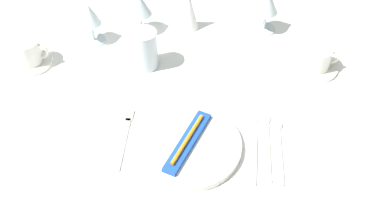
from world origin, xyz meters
TOP-DOWN VIEW (x-y plane):
  - dining_table at (0.00, 0.00)m, footprint 1.80×1.11m
  - dinner_plate at (-0.01, -0.25)m, footprint 0.27×0.27m
  - toothbrush_package at (-0.01, -0.25)m, footprint 0.11×0.21m
  - fork_outer at (-0.17, -0.22)m, footprint 0.02×0.20m
  - dinner_knife at (0.16, -0.24)m, footprint 0.02×0.23m
  - spoon_soup at (0.19, -0.19)m, footprint 0.03×0.23m
  - spoon_dessert at (0.22, -0.21)m, footprint 0.03×0.21m
  - saucer_left at (-0.50, 0.03)m, footprint 0.13×0.13m
  - coffee_cup_left at (-0.50, 0.03)m, footprint 0.10×0.08m
  - saucer_right at (0.33, 0.09)m, footprint 0.13×0.13m
  - coffee_cup_right at (0.33, 0.09)m, footprint 0.10×0.08m
  - wine_glass_centre at (-0.34, 0.15)m, footprint 0.07×0.07m
  - wine_glass_left at (-0.20, 0.21)m, footprint 0.07×0.07m
  - wine_glass_right at (0.18, 0.25)m, footprint 0.07×0.07m
  - drink_tumbler at (-0.16, 0.05)m, footprint 0.07×0.07m
  - napkin_folded at (-0.05, 0.24)m, footprint 0.06×0.06m

SIDE VIEW (x-z plane):
  - dining_table at x=0.00m, z-range 0.29..1.03m
  - fork_outer at x=-0.17m, z-range 0.74..0.74m
  - dinner_knife at x=0.16m, z-range 0.74..0.74m
  - spoon_soup at x=0.19m, z-range 0.74..0.75m
  - spoon_dessert at x=0.22m, z-range 0.74..0.75m
  - saucer_left at x=-0.50m, z-range 0.74..0.75m
  - saucer_right at x=0.33m, z-range 0.74..0.75m
  - dinner_plate at x=-0.01m, z-range 0.74..0.76m
  - toothbrush_package at x=-0.01m, z-range 0.75..0.78m
  - coffee_cup_right at x=0.33m, z-range 0.75..0.82m
  - coffee_cup_left at x=-0.50m, z-range 0.75..0.82m
  - drink_tumbler at x=-0.16m, z-range 0.74..0.86m
  - napkin_folded at x=-0.05m, z-range 0.74..0.88m
  - wine_glass_centre at x=-0.34m, z-range 0.76..0.90m
  - wine_glass_left at x=-0.20m, z-range 0.77..0.91m
  - wine_glass_right at x=0.18m, z-range 0.77..0.92m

